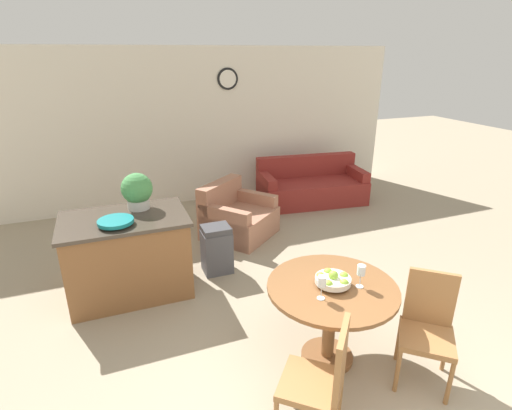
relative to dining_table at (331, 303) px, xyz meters
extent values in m
cube|color=silver|center=(-0.23, 4.51, 0.76)|extent=(8.00, 0.06, 2.70)
cylinder|color=black|center=(0.51, 4.47, 1.57)|extent=(0.37, 0.02, 0.37)
cylinder|color=white|center=(0.51, 4.46, 1.57)|extent=(0.30, 0.01, 0.30)
cylinder|color=brown|center=(0.00, 0.00, -0.57)|extent=(0.47, 0.47, 0.04)
cylinder|color=brown|center=(0.00, 0.00, -0.21)|extent=(0.11, 0.11, 0.69)
cylinder|color=brown|center=(0.00, 0.00, 0.16)|extent=(1.11, 1.11, 0.03)
cylinder|color=#9E6B3D|center=(-0.53, -0.32, -0.38)|extent=(0.04, 0.04, 0.41)
cylinder|color=#9E6B3D|center=(-0.24, -0.57, -0.38)|extent=(0.04, 0.04, 0.41)
cube|color=#9E6B3D|center=(-0.51, -0.60, -0.16)|extent=(0.59, 0.59, 0.05)
cube|color=#9E6B3D|center=(-0.37, -0.72, 0.11)|extent=(0.28, 0.32, 0.49)
cylinder|color=#9E6B3D|center=(0.62, -0.78, -0.38)|extent=(0.04, 0.04, 0.41)
cylinder|color=#9E6B3D|center=(0.32, -0.53, -0.38)|extent=(0.04, 0.04, 0.41)
cylinder|color=#9E6B3D|center=(0.87, -0.49, -0.38)|extent=(0.04, 0.04, 0.41)
cylinder|color=#9E6B3D|center=(0.57, -0.24, -0.38)|extent=(0.04, 0.04, 0.41)
cube|color=#9E6B3D|center=(0.60, -0.51, -0.16)|extent=(0.59, 0.59, 0.05)
cube|color=#9E6B3D|center=(0.72, -0.37, 0.11)|extent=(0.32, 0.28, 0.49)
cylinder|color=silver|center=(0.00, 0.00, 0.19)|extent=(0.11, 0.11, 0.03)
cylinder|color=silver|center=(0.00, 0.00, 0.23)|extent=(0.30, 0.30, 0.05)
sphere|color=#8CB738|center=(0.11, 0.00, 0.24)|extent=(0.08, 0.08, 0.08)
sphere|color=#8CB738|center=(0.01, 0.11, 0.24)|extent=(0.08, 0.08, 0.08)
sphere|color=#8CB738|center=(-0.08, 0.07, 0.24)|extent=(0.08, 0.08, 0.08)
sphere|color=#8CB738|center=(-0.08, -0.06, 0.24)|extent=(0.08, 0.08, 0.08)
sphere|color=#8CB738|center=(0.05, -0.10, 0.24)|extent=(0.08, 0.08, 0.08)
sphere|color=#8CB738|center=(0.00, 0.00, 0.28)|extent=(0.08, 0.08, 0.08)
cylinder|color=silver|center=(-0.19, -0.13, 0.18)|extent=(0.06, 0.06, 0.01)
cylinder|color=silver|center=(-0.19, -0.13, 0.23)|extent=(0.01, 0.01, 0.11)
cylinder|color=silver|center=(-0.19, -0.13, 0.33)|extent=(0.07, 0.07, 0.09)
cylinder|color=silver|center=(0.20, -0.09, 0.18)|extent=(0.06, 0.06, 0.01)
cylinder|color=silver|center=(0.20, -0.09, 0.23)|extent=(0.01, 0.01, 0.11)
cylinder|color=silver|center=(0.20, -0.09, 0.33)|extent=(0.07, 0.07, 0.09)
cube|color=brown|center=(-1.55, 1.76, -0.14)|extent=(1.28, 0.81, 0.89)
cube|color=#42382D|center=(-1.55, 1.76, 0.32)|extent=(1.34, 0.87, 0.04)
cylinder|color=#147A7F|center=(-1.63, 1.57, 0.36)|extent=(0.13, 0.13, 0.02)
cylinder|color=#147A7F|center=(-1.63, 1.57, 0.39)|extent=(0.36, 0.36, 0.04)
cylinder|color=beige|center=(-1.36, 1.97, 0.40)|extent=(0.24, 0.24, 0.11)
sphere|color=#478E4C|center=(-1.36, 1.97, 0.58)|extent=(0.35, 0.35, 0.35)
cube|color=#47474C|center=(-0.50, 1.85, -0.32)|extent=(0.35, 0.30, 0.54)
cube|color=#3C3C41|center=(-0.50, 1.85, -0.01)|extent=(0.34, 0.29, 0.07)
cube|color=maroon|center=(1.79, 3.59, -0.38)|extent=(1.98, 1.08, 0.42)
cube|color=maroon|center=(1.83, 3.92, 0.02)|extent=(1.90, 0.41, 0.39)
cube|color=maroon|center=(0.93, 3.69, -0.29)|extent=(0.25, 0.80, 0.59)
cube|color=maroon|center=(2.65, 3.49, -0.29)|extent=(0.25, 0.80, 0.59)
cube|color=#A87056|center=(0.10, 2.73, -0.39)|extent=(1.27, 1.26, 0.40)
cube|color=#A87056|center=(-0.11, 3.00, 0.01)|extent=(0.84, 0.73, 0.39)
cube|color=#A87056|center=(-0.20, 2.48, -0.30)|extent=(0.61, 0.71, 0.58)
cube|color=#A87056|center=(0.41, 2.98, -0.30)|extent=(0.61, 0.71, 0.58)
camera|label=1|loc=(-1.65, -2.46, 2.02)|focal=28.00mm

